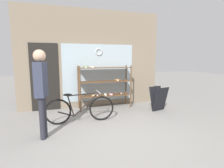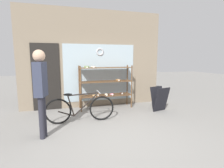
{
  "view_description": "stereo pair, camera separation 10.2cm",
  "coord_description": "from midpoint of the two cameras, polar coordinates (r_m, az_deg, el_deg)",
  "views": [
    {
      "loc": [
        -1.17,
        -3.28,
        1.64
      ],
      "look_at": [
        0.16,
        0.9,
        0.99
      ],
      "focal_mm": 28.0,
      "sensor_mm": 36.0,
      "label": 1
    },
    {
      "loc": [
        -1.07,
        -3.31,
        1.64
      ],
      "look_at": [
        0.16,
        0.9,
        0.99
      ],
      "focal_mm": 28.0,
      "sensor_mm": 36.0,
      "label": 2
    }
  ],
  "objects": [
    {
      "name": "ground_plane",
      "position": [
        3.85,
        1.07,
        -16.83
      ],
      "size": [
        30.0,
        30.0,
        0.0
      ],
      "primitive_type": "plane",
      "color": "gray"
    },
    {
      "name": "storefront_facade",
      "position": [
        5.93,
        -7.29,
        7.62
      ],
      "size": [
        4.76,
        0.13,
        3.22
      ],
      "color": "gray",
      "rests_on": "ground_plane"
    },
    {
      "name": "display_case",
      "position": [
        5.71,
        -3.0,
        0.41
      ],
      "size": [
        1.71,
        0.45,
        1.41
      ],
      "color": "brown",
      "rests_on": "ground_plane"
    },
    {
      "name": "bicycle",
      "position": [
        4.59,
        -11.0,
        -8.03
      ],
      "size": [
        1.76,
        0.46,
        0.79
      ],
      "rotation": [
        0.0,
        0.0,
        -0.02
      ],
      "color": "black",
      "rests_on": "ground_plane"
    },
    {
      "name": "sandwich_board",
      "position": [
        5.68,
        14.47,
        -4.66
      ],
      "size": [
        0.57,
        0.48,
        0.75
      ],
      "rotation": [
        0.0,
        0.0,
        0.24
      ],
      "color": "black",
      "rests_on": "ground_plane"
    },
    {
      "name": "pedestrian",
      "position": [
        3.76,
        -22.84,
        -0.77
      ],
      "size": [
        0.26,
        0.36,
        1.81
      ],
      "rotation": [
        0.0,
        0.0,
        1.31
      ],
      "color": "#282833",
      "rests_on": "ground_plane"
    }
  ]
}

